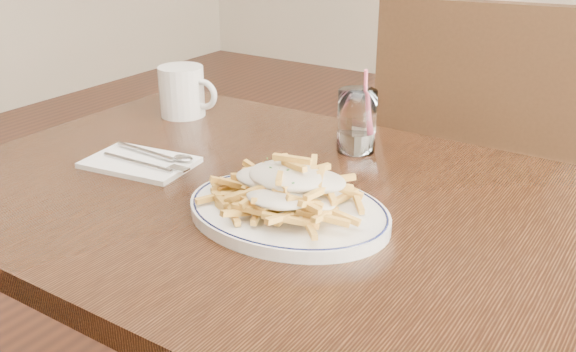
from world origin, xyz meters
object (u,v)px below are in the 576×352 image
Objects in this scene: loaded_fries at (288,183)px; coffee_mug at (183,91)px; water_glass at (357,125)px; fries_plate at (288,211)px; table at (284,236)px; chair_far at (473,170)px.

loaded_fries is 1.73× the size of coffee_mug.
loaded_fries is at bearing -81.03° from water_glass.
coffee_mug is (-0.43, -0.02, 0.00)m from water_glass.
loaded_fries is 1.50× the size of water_glass.
coffee_mug is (-0.47, 0.30, 0.04)m from fries_plate.
table is 0.16m from loaded_fries.
table is at bearing -91.14° from water_glass.
water_glass is at bearing 98.97° from fries_plate.
chair_far is 0.75m from coffee_mug.
fries_plate is 0.32m from water_glass.
water_glass is (-0.10, -0.47, 0.24)m from chair_far.
water_glass is at bearing 2.22° from coffee_mug.
water_glass reaches higher than loaded_fries.
table is at bearing -28.38° from coffee_mug.
fries_plate is (-0.05, -0.78, 0.20)m from chair_far.
table is 0.13m from fries_plate.
loaded_fries is at bearing -93.42° from chair_far.
water_glass reaches higher than coffee_mug.
fries_plate is 2.22× the size of water_glass.
coffee_mug is at bearing 148.05° from fries_plate.
loaded_fries is (-0.05, -0.78, 0.24)m from chair_far.
loaded_fries reaches higher than table.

